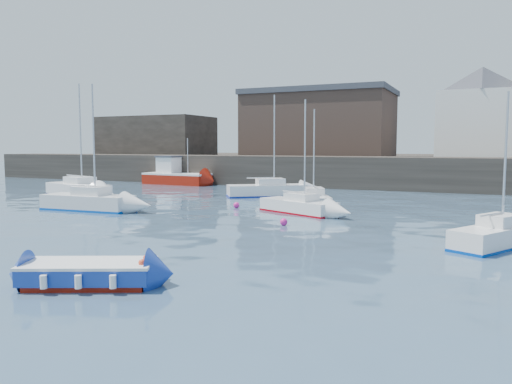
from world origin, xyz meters
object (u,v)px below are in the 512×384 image
at_px(fishing_boat, 175,175).
at_px(sailboat_h, 267,190).
at_px(sailboat_b, 299,206).
at_px(blue_dinghy, 89,273).
at_px(sailboat_c, 496,235).
at_px(sailboat_a, 88,202).
at_px(sailboat_f, 314,200).
at_px(sailboat_e, 78,189).
at_px(buoy_mid, 284,225).
at_px(buoy_far, 236,208).

height_order(fishing_boat, sailboat_h, sailboat_h).
bearing_deg(sailboat_b, blue_dinghy, -90.82).
distance_m(sailboat_b, sailboat_c, 12.34).
relative_size(sailboat_a, sailboat_f, 1.21).
relative_size(sailboat_e, sailboat_h, 1.10).
relative_size(sailboat_a, sailboat_e, 0.88).
distance_m(sailboat_a, sailboat_e, 9.46).
bearing_deg(sailboat_h, sailboat_c, -42.32).
relative_size(sailboat_a, sailboat_b, 1.16).
xyz_separation_m(buoy_mid, buoy_far, (-5.39, 5.42, 0.00)).
relative_size(blue_dinghy, sailboat_h, 0.50).
bearing_deg(fishing_boat, sailboat_c, -36.91).
xyz_separation_m(sailboat_a, sailboat_b, (12.44, 4.22, -0.11)).
height_order(sailboat_e, sailboat_f, sailboat_e).
bearing_deg(sailboat_h, fishing_boat, 150.57).
distance_m(blue_dinghy, sailboat_h, 26.27).
xyz_separation_m(sailboat_f, sailboat_h, (-5.51, 4.89, 0.07)).
bearing_deg(sailboat_b, buoy_mid, -79.51).
height_order(fishing_boat, sailboat_e, sailboat_e).
distance_m(sailboat_e, sailboat_h, 15.11).
bearing_deg(sailboat_e, sailboat_h, 24.23).
xyz_separation_m(blue_dinghy, sailboat_c, (10.81, 10.96, 0.08)).
relative_size(sailboat_b, buoy_far, 16.95).
height_order(sailboat_a, sailboat_e, sailboat_e).
bearing_deg(sailboat_a, sailboat_b, 18.73).
bearing_deg(buoy_far, buoy_mid, -45.13).
bearing_deg(sailboat_c, sailboat_b, 148.91).
bearing_deg(buoy_mid, sailboat_f, 96.92).
bearing_deg(sailboat_b, sailboat_h, 123.90).
xyz_separation_m(blue_dinghy, sailboat_f, (0.13, 20.82, 0.06)).
bearing_deg(sailboat_f, sailboat_a, -147.97).
xyz_separation_m(sailboat_e, sailboat_h, (13.78, 6.20, -0.05)).
xyz_separation_m(sailboat_c, buoy_far, (-15.08, 7.06, -0.47)).
bearing_deg(sailboat_a, fishing_boat, 108.99).
relative_size(sailboat_b, sailboat_h, 0.84).
xyz_separation_m(blue_dinghy, sailboat_b, (0.25, 17.33, 0.05)).
relative_size(fishing_boat, sailboat_h, 0.92).
height_order(sailboat_b, sailboat_c, sailboat_b).
distance_m(fishing_boat, sailboat_b, 25.31).
distance_m(sailboat_h, buoy_far, 7.79).
bearing_deg(sailboat_h, blue_dinghy, -78.18).
relative_size(sailboat_c, sailboat_h, 0.77).
relative_size(sailboat_e, sailboat_f, 1.37).
xyz_separation_m(sailboat_e, buoy_far, (14.89, -1.49, -0.58)).
height_order(blue_dinghy, sailboat_a, sailboat_a).
distance_m(sailboat_a, sailboat_b, 13.14).
distance_m(sailboat_b, sailboat_e, 19.53).
xyz_separation_m(fishing_boat, sailboat_a, (7.02, -20.40, -0.39)).
relative_size(fishing_boat, sailboat_e, 0.84).
distance_m(blue_dinghy, sailboat_f, 20.82).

